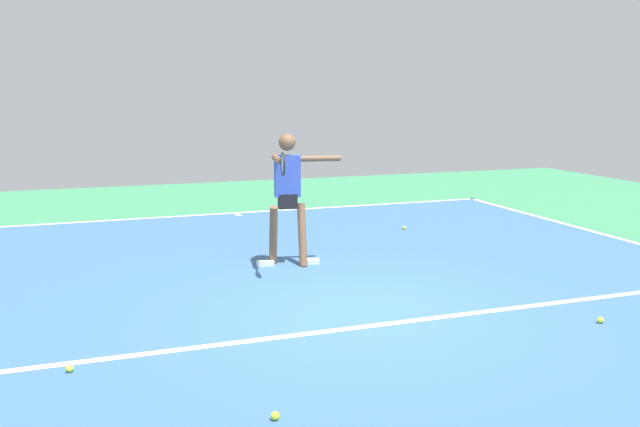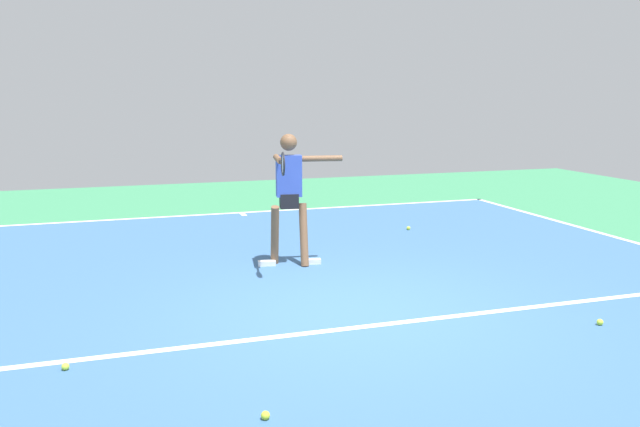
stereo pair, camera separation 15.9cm
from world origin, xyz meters
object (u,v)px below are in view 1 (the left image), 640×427
(tennis_ball_near_service_line, at_px, (70,369))
(tennis_ball_near_player, at_px, (600,320))
(tennis_ball_by_baseline, at_px, (275,416))
(tennis_ball_centre_court, at_px, (404,228))
(tennis_player, at_px, (288,190))

(tennis_ball_near_service_line, xyz_separation_m, tennis_ball_near_player, (-5.13, 0.51, 0.00))
(tennis_ball_by_baseline, xyz_separation_m, tennis_ball_centre_court, (-3.96, -5.85, 0.00))
(tennis_ball_near_service_line, relative_size, tennis_ball_centre_court, 1.00)
(tennis_ball_near_service_line, distance_m, tennis_ball_by_baseline, 1.98)
(tennis_player, bearing_deg, tennis_ball_near_service_line, 54.27)
(tennis_ball_near_player, bearing_deg, tennis_ball_centre_court, -92.85)
(tennis_player, xyz_separation_m, tennis_ball_near_player, (-2.36, 3.29, -1.02))
(tennis_player, distance_m, tennis_ball_by_baseline, 4.49)
(tennis_ball_by_baseline, distance_m, tennis_ball_near_player, 3.81)
(tennis_ball_near_player, relative_size, tennis_ball_centre_court, 1.00)
(tennis_ball_centre_court, bearing_deg, tennis_player, 32.98)
(tennis_ball_near_service_line, bearing_deg, tennis_ball_near_player, 174.30)
(tennis_ball_near_service_line, relative_size, tennis_ball_by_baseline, 1.00)
(tennis_ball_by_baseline, height_order, tennis_ball_centre_court, same)
(tennis_ball_near_service_line, distance_m, tennis_ball_near_player, 5.15)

